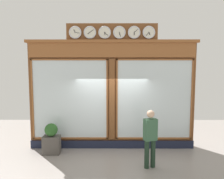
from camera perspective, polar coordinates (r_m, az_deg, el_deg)
The scene contains 4 objects.
shop_facade at distance 7.70m, azimuth 0.00°, elevation -1.08°, with size 5.96×0.42×4.40m.
pedestrian at distance 6.39m, azimuth 10.10°, elevation -12.12°, with size 0.41×0.32×1.69m.
planter_box at distance 7.73m, azimuth -15.72°, elevation -13.95°, with size 0.56×0.36×0.61m, color #4C4742.
planter_shrub at distance 7.57m, azimuth -15.83°, elevation -10.24°, with size 0.43×0.43×0.43m, color #285623.
Camera 1 is at (-0.02, 7.52, 2.88)m, focal length 34.48 mm.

